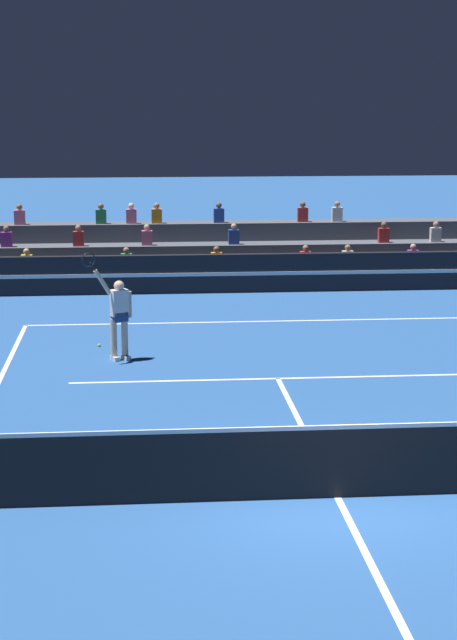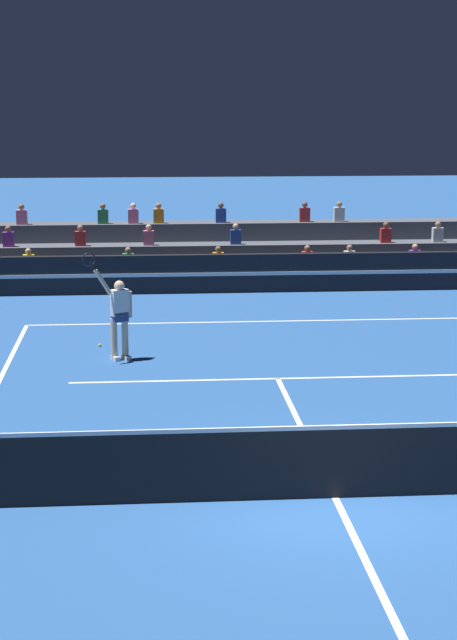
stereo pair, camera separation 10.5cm
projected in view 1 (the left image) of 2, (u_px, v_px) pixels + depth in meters
ground_plane at (338, 497)px, 14.95m from camera, size 120.00×120.00×0.00m
court_lines at (338, 497)px, 14.95m from camera, size 11.10×23.90×0.01m
tennis_net at (338, 461)px, 14.84m from camera, size 12.00×0.10×1.10m
sponsor_banner_wall at (235, 273)px, 30.41m from camera, size 18.00×0.26×1.10m
bleacher_stand at (227, 257)px, 32.86m from camera, size 18.68×2.85×2.28m
tennis_player at (118, 315)px, 22.51m from camera, size 1.06×0.60×2.42m
tennis_ball at (99, 345)px, 23.90m from camera, size 0.07×0.07×0.07m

